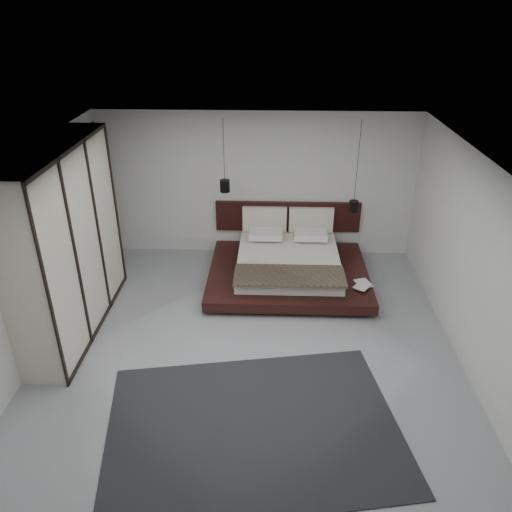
{
  "coord_description": "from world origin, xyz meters",
  "views": [
    {
      "loc": [
        0.31,
        -6.06,
        4.58
      ],
      "look_at": [
        0.05,
        1.2,
        0.81
      ],
      "focal_mm": 35.0,
      "sensor_mm": 36.0,
      "label": 1
    }
  ],
  "objects_px": {
    "lattice_screen": "(96,198)",
    "bed": "(288,264)",
    "pendant_right": "(354,206)",
    "wardrobe": "(65,243)",
    "pendant_left": "(225,186)",
    "rug": "(253,426)"
  },
  "relations": [
    {
      "from": "lattice_screen",
      "to": "pendant_left",
      "type": "height_order",
      "value": "pendant_left"
    },
    {
      "from": "rug",
      "to": "pendant_left",
      "type": "bearing_deg",
      "value": 99.39
    },
    {
      "from": "lattice_screen",
      "to": "pendant_left",
      "type": "bearing_deg",
      "value": -2.32
    },
    {
      "from": "bed",
      "to": "wardrobe",
      "type": "distance_m",
      "value": 3.83
    },
    {
      "from": "bed",
      "to": "lattice_screen",
      "type": "bearing_deg",
      "value": 171.31
    },
    {
      "from": "bed",
      "to": "wardrobe",
      "type": "bearing_deg",
      "value": -154.73
    },
    {
      "from": "pendant_left",
      "to": "rug",
      "type": "distance_m",
      "value": 4.41
    },
    {
      "from": "wardrobe",
      "to": "pendant_right",
      "type": "bearing_deg",
      "value": 24.22
    },
    {
      "from": "pendant_left",
      "to": "pendant_right",
      "type": "xyz_separation_m",
      "value": [
        2.31,
        0.0,
        -0.34
      ]
    },
    {
      "from": "pendant_right",
      "to": "wardrobe",
      "type": "xyz_separation_m",
      "value": [
        -4.46,
        -2.01,
        0.15
      ]
    },
    {
      "from": "pendant_left",
      "to": "pendant_right",
      "type": "bearing_deg",
      "value": 0.0
    },
    {
      "from": "lattice_screen",
      "to": "bed",
      "type": "distance_m",
      "value": 3.74
    },
    {
      "from": "bed",
      "to": "pendant_right",
      "type": "relative_size",
      "value": 1.71
    },
    {
      "from": "lattice_screen",
      "to": "pendant_right",
      "type": "bearing_deg",
      "value": -1.18
    },
    {
      "from": "bed",
      "to": "wardrobe",
      "type": "xyz_separation_m",
      "value": [
        -3.31,
        -1.56,
        1.13
      ]
    },
    {
      "from": "bed",
      "to": "pendant_right",
      "type": "height_order",
      "value": "pendant_right"
    },
    {
      "from": "pendant_left",
      "to": "bed",
      "type": "bearing_deg",
      "value": -21.13
    },
    {
      "from": "rug",
      "to": "bed",
      "type": "bearing_deg",
      "value": 82.34
    },
    {
      "from": "pendant_left",
      "to": "wardrobe",
      "type": "xyz_separation_m",
      "value": [
        -2.15,
        -2.01,
        -0.19
      ]
    },
    {
      "from": "pendant_right",
      "to": "wardrobe",
      "type": "height_order",
      "value": "wardrobe"
    },
    {
      "from": "wardrobe",
      "to": "rug",
      "type": "distance_m",
      "value": 3.76
    },
    {
      "from": "pendant_right",
      "to": "bed",
      "type": "bearing_deg",
      "value": -158.87
    }
  ]
}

